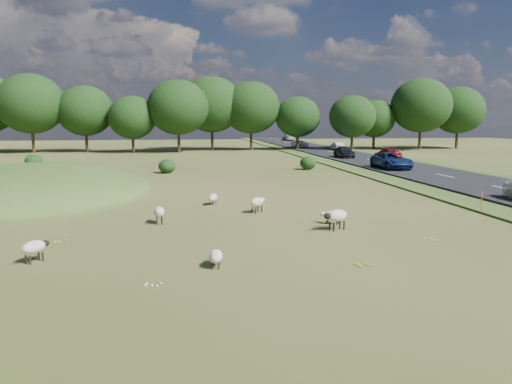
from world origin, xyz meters
TOP-DOWN VIEW (x-y plane):
  - ground at (0.00, 20.00)m, footprint 160.00×160.00m
  - mound at (-12.00, 12.00)m, footprint 16.00×20.00m
  - road at (20.00, 30.00)m, footprint 8.00×150.00m
  - treeline at (-1.06, 55.44)m, footprint 96.28×14.66m
  - shrubs at (-4.07, 27.03)m, footprint 29.05×8.82m
  - marker_post at (13.75, 1.24)m, footprint 0.06×0.06m
  - sheep_0 at (-3.16, 1.13)m, footprint 0.56×1.16m
  - sheep_1 at (-7.22, -4.86)m, footprint 0.93×1.06m
  - sheep_2 at (1.93, 3.15)m, footprint 1.06×1.09m
  - sheep_3 at (-0.24, 6.05)m, footprint 0.75×1.17m
  - sheep_4 at (5.01, -0.25)m, footprint 1.08×0.95m
  - sheep_5 at (-1.00, -6.40)m, footprint 0.57×1.08m
  - sheep_6 at (4.81, -1.57)m, footprint 1.34×0.98m
  - car_1 at (21.90, 32.07)m, footprint 1.90×4.68m
  - car_2 at (21.90, 51.03)m, footprint 1.29×3.69m
  - car_3 at (21.90, 85.47)m, footprint 1.99×4.90m
  - car_4 at (18.10, 22.47)m, footprint 2.53×5.49m
  - car_5 at (18.10, 59.17)m, footprint 2.11×4.58m
  - car_6 at (18.10, 36.56)m, footprint 1.72×4.27m

SIDE VIEW (x-z plane):
  - ground at x=0.00m, z-range 0.00..0.00m
  - mound at x=-12.00m, z-range -2.00..2.00m
  - road at x=20.00m, z-range 0.00..0.25m
  - sheep_5 at x=-1.00m, z-range 0.08..0.69m
  - sheep_4 at x=5.01m, z-range 0.08..0.72m
  - sheep_3 at x=-0.24m, z-range 0.08..0.73m
  - sheep_1 at x=-7.22m, z-range 0.15..0.94m
  - sheep_0 at x=-3.16m, z-range 0.16..0.99m
  - sheep_2 at x=1.93m, z-range 0.17..1.00m
  - marker_post at x=13.75m, z-range 0.00..1.20m
  - sheep_6 at x=4.81m, z-range 0.19..1.13m
  - shrubs at x=-4.07m, z-range -0.03..1.37m
  - car_2 at x=21.90m, z-range 0.25..1.47m
  - car_5 at x=18.10m, z-range 0.25..1.52m
  - car_1 at x=21.90m, z-range 0.25..1.61m
  - car_3 at x=21.90m, z-range 0.25..1.67m
  - car_6 at x=18.10m, z-range 0.25..1.70m
  - car_4 at x=18.10m, z-range 0.25..1.77m
  - treeline at x=-1.06m, z-range 0.72..12.41m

